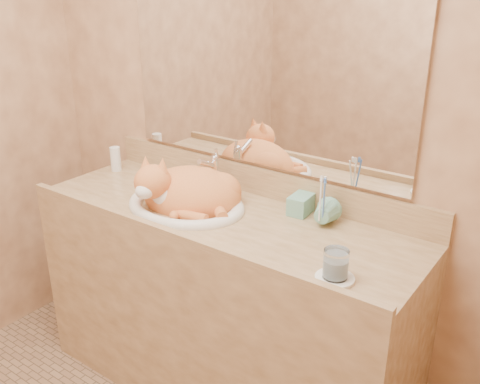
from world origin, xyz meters
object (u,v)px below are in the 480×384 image
Objects in this scene: vanity_counter at (222,306)px; water_glass at (336,264)px; soap_dispenser at (295,198)px; cat at (187,190)px; toothbrush_cup at (321,218)px; sink_basin at (185,189)px.

vanity_counter is 0.77m from water_glass.
water_glass is (0.33, -0.31, -0.03)m from soap_dispenser.
soap_dispenser is (0.42, 0.15, 0.02)m from cat.
soap_dispenser reaches higher than vanity_counter.
toothbrush_cup is (0.13, -0.03, -0.04)m from soap_dispenser.
sink_basin is 1.20× the size of cat.
toothbrush_cup is 1.06× the size of water_glass.
soap_dispenser is at bearing 35.59° from sink_basin.
sink_basin is (-0.16, -0.02, 0.50)m from vanity_counter.
sink_basin is at bearing -173.01° from vanity_counter.
sink_basin is at bearing -163.03° from soap_dispenser.
soap_dispenser reaches higher than sink_basin.
toothbrush_cup is 0.35m from water_glass.
sink_basin is 0.56m from toothbrush_cup.
cat is 0.77m from water_glass.
soap_dispenser is (0.41, 0.16, 0.01)m from sink_basin.
vanity_counter is 3.88× the size of cat.
sink_basin reaches higher than water_glass.
soap_dispenser is 0.46m from water_glass.
vanity_counter is 9.54× the size of soap_dispenser.
sink_basin reaches higher than toothbrush_cup.
cat reaches higher than water_glass.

